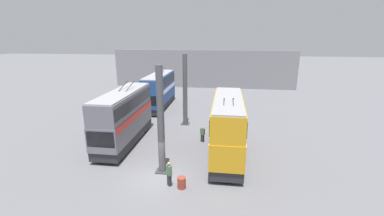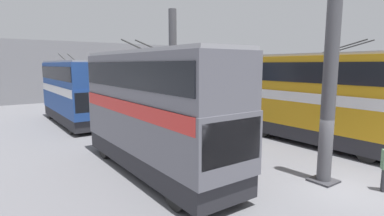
# 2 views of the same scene
# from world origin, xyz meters

# --- Properties ---
(ground_plane) EXTENTS (240.00, 240.00, 0.00)m
(ground_plane) POSITION_xyz_m (0.00, 0.00, 0.00)
(ground_plane) COLOR slate
(depot_back_wall) EXTENTS (0.50, 36.00, 7.41)m
(depot_back_wall) POSITION_xyz_m (34.30, 0.00, 3.70)
(depot_back_wall) COLOR gray
(depot_back_wall) RESTS_ON ground_plane
(support_column_near) EXTENTS (0.95, 0.95, 8.19)m
(support_column_near) POSITION_xyz_m (0.90, 0.00, 3.97)
(support_column_near) COLOR #4C4C51
(support_column_near) RESTS_ON ground_plane
(support_column_far) EXTENTS (0.95, 0.95, 8.19)m
(support_column_far) POSITION_xyz_m (12.04, 0.00, 3.97)
(support_column_far) COLOR #4C4C51
(support_column_far) RESTS_ON ground_plane
(bus_left_near) EXTENTS (9.36, 2.54, 5.81)m
(bus_left_near) POSITION_xyz_m (4.09, -4.89, 2.94)
(bus_left_near) COLOR black
(bus_left_near) RESTS_ON ground_plane
(bus_right_near) EXTENTS (9.59, 2.54, 5.76)m
(bus_right_near) POSITION_xyz_m (5.71, 4.89, 2.93)
(bus_right_near) COLOR black
(bus_right_near) RESTS_ON ground_plane
(bus_right_far) EXTENTS (10.10, 2.54, 5.48)m
(bus_right_far) POSITION_xyz_m (18.84, 4.89, 2.76)
(bus_right_far) COLOR black
(bus_right_far) RESTS_ON ground_plane
(person_by_left_row) EXTENTS (0.42, 0.48, 1.60)m
(person_by_left_row) POSITION_xyz_m (7.04, -2.52, 0.84)
(person_by_left_row) COLOR #2D2D33
(person_by_left_row) RESTS_ON ground_plane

